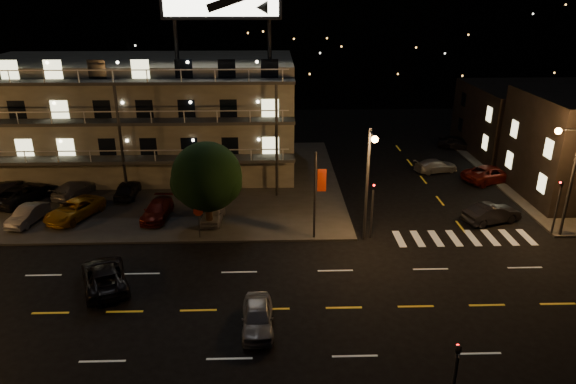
{
  "coord_description": "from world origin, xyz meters",
  "views": [
    {
      "loc": [
        2.18,
        -23.79,
        16.42
      ],
      "look_at": [
        3.16,
        8.0,
        3.73
      ],
      "focal_mm": 32.0,
      "sensor_mm": 36.0,
      "label": 1
    }
  ],
  "objects_px": {
    "tree": "(206,179)",
    "lot_car_2": "(74,210)",
    "side_car_0": "(492,213)",
    "road_car_west": "(104,276)",
    "lot_car_7": "(74,189)",
    "road_car_east": "(258,317)",
    "lot_car_4": "(213,213)"
  },
  "relations": [
    {
      "from": "tree",
      "to": "lot_car_2",
      "type": "relative_size",
      "value": 1.31
    },
    {
      "from": "side_car_0",
      "to": "road_car_west",
      "type": "height_order",
      "value": "side_car_0"
    },
    {
      "from": "road_car_west",
      "to": "side_car_0",
      "type": "bearing_deg",
      "value": 175.15
    },
    {
      "from": "lot_car_2",
      "to": "side_car_0",
      "type": "height_order",
      "value": "lot_car_2"
    },
    {
      "from": "lot_car_7",
      "to": "road_car_west",
      "type": "bearing_deg",
      "value": 133.61
    },
    {
      "from": "tree",
      "to": "lot_car_2",
      "type": "height_order",
      "value": "tree"
    },
    {
      "from": "lot_car_2",
      "to": "road_car_west",
      "type": "relative_size",
      "value": 0.96
    },
    {
      "from": "road_car_east",
      "to": "lot_car_2",
      "type": "bearing_deg",
      "value": 134.35
    },
    {
      "from": "lot_car_2",
      "to": "lot_car_4",
      "type": "height_order",
      "value": "lot_car_2"
    },
    {
      "from": "road_car_east",
      "to": "road_car_west",
      "type": "bearing_deg",
      "value": 153.37
    },
    {
      "from": "tree",
      "to": "road_car_east",
      "type": "distance_m",
      "value": 12.68
    },
    {
      "from": "tree",
      "to": "side_car_0",
      "type": "relative_size",
      "value": 1.46
    },
    {
      "from": "lot_car_2",
      "to": "road_car_west",
      "type": "xyz_separation_m",
      "value": [
        5.09,
        -9.52,
        -0.12
      ]
    },
    {
      "from": "tree",
      "to": "lot_car_7",
      "type": "relative_size",
      "value": 1.48
    },
    {
      "from": "lot_car_7",
      "to": "road_car_west",
      "type": "xyz_separation_m",
      "value": [
        6.68,
        -14.02,
        -0.07
      ]
    },
    {
      "from": "lot_car_2",
      "to": "side_car_0",
      "type": "xyz_separation_m",
      "value": [
        31.38,
        -1.46,
        -0.11
      ]
    },
    {
      "from": "side_car_0",
      "to": "tree",
      "type": "bearing_deg",
      "value": 73.86
    },
    {
      "from": "lot_car_2",
      "to": "lot_car_7",
      "type": "height_order",
      "value": "lot_car_2"
    },
    {
      "from": "road_car_west",
      "to": "lot_car_4",
      "type": "bearing_deg",
      "value": -144.02
    },
    {
      "from": "lot_car_7",
      "to": "lot_car_4",
      "type": "bearing_deg",
      "value": 174.34
    },
    {
      "from": "tree",
      "to": "lot_car_7",
      "type": "bearing_deg",
      "value": 150.91
    },
    {
      "from": "road_car_east",
      "to": "lot_car_7",
      "type": "bearing_deg",
      "value": 129.34
    },
    {
      "from": "lot_car_4",
      "to": "road_car_east",
      "type": "bearing_deg",
      "value": -70.08
    },
    {
      "from": "tree",
      "to": "lot_car_7",
      "type": "distance_m",
      "value": 14.07
    },
    {
      "from": "lot_car_2",
      "to": "road_car_east",
      "type": "height_order",
      "value": "lot_car_2"
    },
    {
      "from": "lot_car_2",
      "to": "road_car_west",
      "type": "bearing_deg",
      "value": -39.03
    },
    {
      "from": "road_car_east",
      "to": "road_car_west",
      "type": "xyz_separation_m",
      "value": [
        -9.09,
        4.28,
        0.04
      ]
    },
    {
      "from": "road_car_west",
      "to": "lot_car_2",
      "type": "bearing_deg",
      "value": -83.8
    },
    {
      "from": "lot_car_4",
      "to": "road_car_east",
      "type": "xyz_separation_m",
      "value": [
        3.65,
        -12.95,
        -0.1
      ]
    },
    {
      "from": "tree",
      "to": "lot_car_4",
      "type": "bearing_deg",
      "value": 83.4
    },
    {
      "from": "road_car_east",
      "to": "lot_car_4",
      "type": "bearing_deg",
      "value": 104.31
    },
    {
      "from": "lot_car_4",
      "to": "road_car_east",
      "type": "distance_m",
      "value": 13.46
    }
  ]
}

